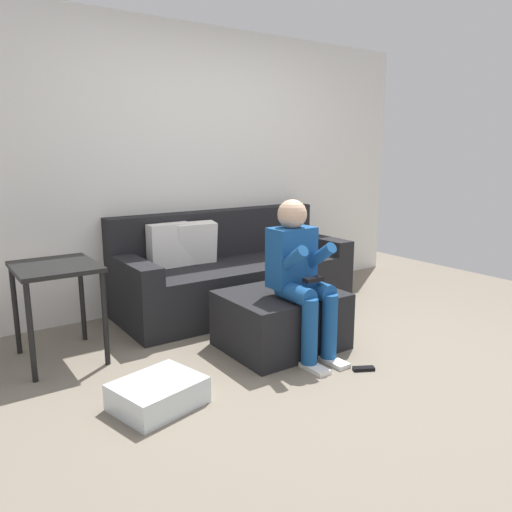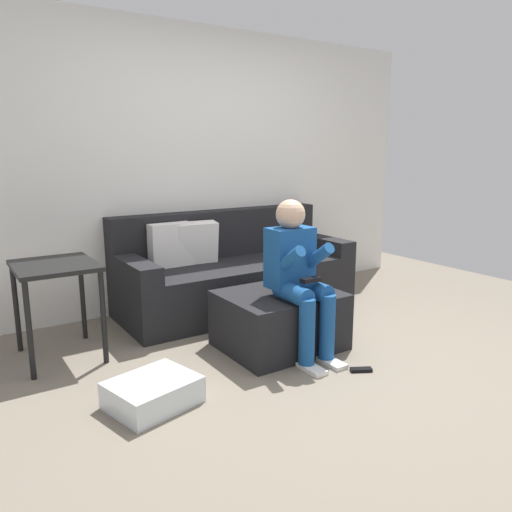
# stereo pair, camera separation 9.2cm
# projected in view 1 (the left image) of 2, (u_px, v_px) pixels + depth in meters

# --- Properties ---
(ground_plane) EXTENTS (6.30, 6.30, 0.00)m
(ground_plane) POSITION_uv_depth(u_px,v_px,m) (343.00, 367.00, 3.33)
(ground_plane) COLOR slate
(wall_back) EXTENTS (4.84, 0.10, 2.52)m
(wall_back) POSITION_uv_depth(u_px,v_px,m) (201.00, 168.00, 4.64)
(wall_back) COLOR silver
(wall_back) RESTS_ON ground_plane
(couch_sectional) EXTENTS (2.12, 0.85, 0.87)m
(couch_sectional) POSITION_uv_depth(u_px,v_px,m) (231.00, 273.00, 4.54)
(couch_sectional) COLOR black
(couch_sectional) RESTS_ON ground_plane
(ottoman) EXTENTS (0.82, 0.68, 0.41)m
(ottoman) POSITION_uv_depth(u_px,v_px,m) (281.00, 320.00, 3.64)
(ottoman) COLOR black
(ottoman) RESTS_ON ground_plane
(person_seated) EXTENTS (0.32, 0.59, 1.10)m
(person_seated) POSITION_uv_depth(u_px,v_px,m) (300.00, 271.00, 3.42)
(person_seated) COLOR #194C8C
(person_seated) RESTS_ON ground_plane
(storage_bin) EXTENTS (0.55, 0.48, 0.15)m
(storage_bin) POSITION_uv_depth(u_px,v_px,m) (158.00, 393.00, 2.81)
(storage_bin) COLOR silver
(storage_bin) RESTS_ON ground_plane
(side_table) EXTENTS (0.52, 0.60, 0.68)m
(side_table) POSITION_uv_depth(u_px,v_px,m) (56.00, 279.00, 3.35)
(side_table) COLOR black
(side_table) RESTS_ON ground_plane
(remote_near_ottoman) EXTENTS (0.15, 0.11, 0.02)m
(remote_near_ottoman) POSITION_uv_depth(u_px,v_px,m) (364.00, 369.00, 3.28)
(remote_near_ottoman) COLOR black
(remote_near_ottoman) RESTS_ON ground_plane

